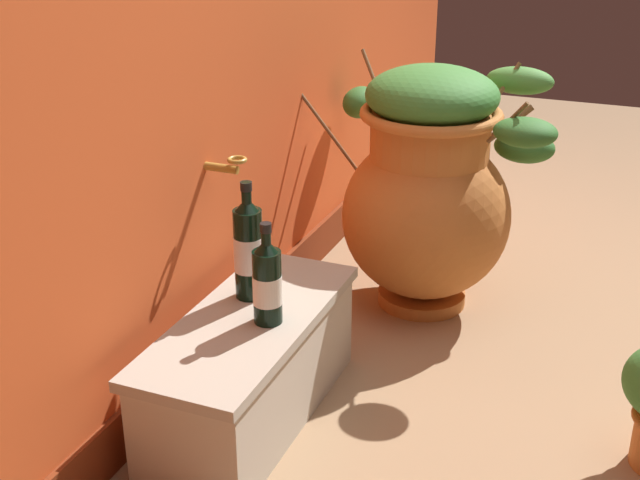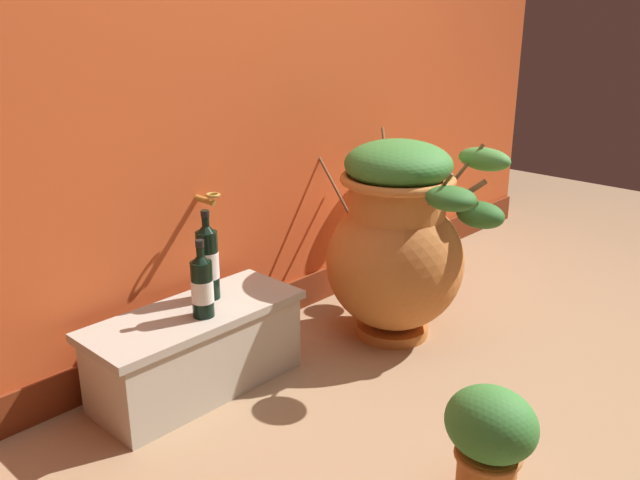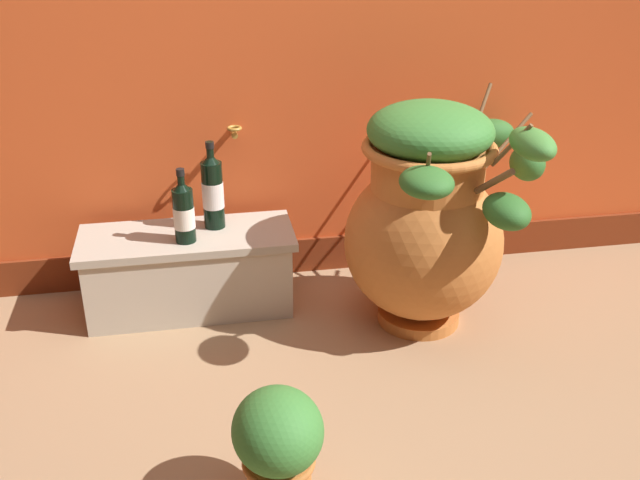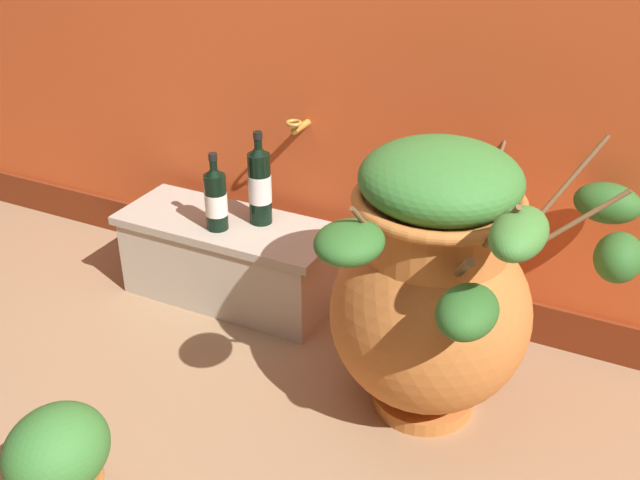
% 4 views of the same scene
% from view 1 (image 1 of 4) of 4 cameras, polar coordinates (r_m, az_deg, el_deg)
% --- Properties ---
extents(ground_plane, '(7.00, 7.00, 0.00)m').
position_cam_1_polar(ground_plane, '(2.63, 18.04, -9.74)').
color(ground_plane, '#9E7A56').
extents(terracotta_urn, '(0.80, 1.03, 0.84)m').
position_cam_1_polar(terracotta_urn, '(2.85, 7.31, 3.59)').
color(terracotta_urn, '#C17033').
rests_on(terracotta_urn, ground_plane).
extents(stone_ledge, '(0.80, 0.33, 0.31)m').
position_cam_1_polar(stone_ledge, '(2.32, -4.71, -8.32)').
color(stone_ledge, beige).
rests_on(stone_ledge, ground_plane).
extents(wine_bottle_left, '(0.08, 0.08, 0.34)m').
position_cam_1_polar(wine_bottle_left, '(2.29, -4.88, -0.48)').
color(wine_bottle_left, black).
rests_on(wine_bottle_left, stone_ledge).
extents(wine_bottle_middle, '(0.08, 0.08, 0.28)m').
position_cam_1_polar(wine_bottle_middle, '(2.17, -3.60, -2.78)').
color(wine_bottle_middle, black).
rests_on(wine_bottle_middle, stone_ledge).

